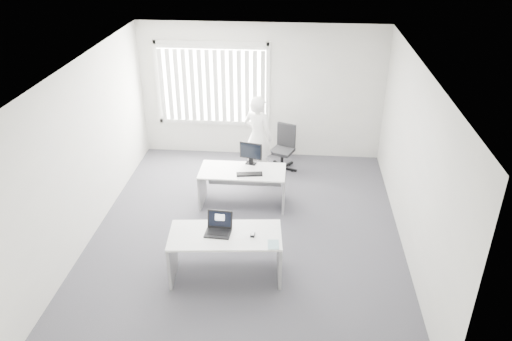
# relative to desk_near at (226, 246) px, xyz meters

# --- Properties ---
(ground) EXTENTS (6.00, 6.00, 0.00)m
(ground) POSITION_rel_desk_near_xyz_m (0.18, 1.09, -0.52)
(ground) COLOR #5C5B63
(ground) RESTS_ON ground
(wall_back) EXTENTS (5.00, 0.02, 2.80)m
(wall_back) POSITION_rel_desk_near_xyz_m (0.18, 4.09, 0.88)
(wall_back) COLOR beige
(wall_back) RESTS_ON ground
(wall_front) EXTENTS (5.00, 0.02, 2.80)m
(wall_front) POSITION_rel_desk_near_xyz_m (0.18, -1.91, 0.88)
(wall_front) COLOR beige
(wall_front) RESTS_ON ground
(wall_left) EXTENTS (0.02, 6.00, 2.80)m
(wall_left) POSITION_rel_desk_near_xyz_m (-2.32, 1.09, 0.88)
(wall_left) COLOR beige
(wall_left) RESTS_ON ground
(wall_right) EXTENTS (0.02, 6.00, 2.80)m
(wall_right) POSITION_rel_desk_near_xyz_m (2.68, 1.09, 0.88)
(wall_right) COLOR beige
(wall_right) RESTS_ON ground
(ceiling) EXTENTS (5.00, 6.00, 0.02)m
(ceiling) POSITION_rel_desk_near_xyz_m (0.18, 1.09, 2.28)
(ceiling) COLOR white
(ceiling) RESTS_ON wall_back
(window) EXTENTS (2.32, 0.06, 1.76)m
(window) POSITION_rel_desk_near_xyz_m (-0.82, 4.05, 1.03)
(window) COLOR silver
(window) RESTS_ON wall_back
(blinds) EXTENTS (2.20, 0.10, 1.50)m
(blinds) POSITION_rel_desk_near_xyz_m (-0.82, 3.99, 1.00)
(blinds) COLOR silver
(blinds) RESTS_ON wall_back
(desk_near) EXTENTS (1.63, 0.88, 0.72)m
(desk_near) POSITION_rel_desk_near_xyz_m (0.00, 0.00, 0.00)
(desk_near) COLOR white
(desk_near) RESTS_ON ground
(desk_far) EXTENTS (1.50, 0.70, 0.68)m
(desk_far) POSITION_rel_desk_near_xyz_m (0.02, 1.98, -0.02)
(desk_far) COLOR white
(desk_far) RESTS_ON ground
(office_chair) EXTENTS (0.69, 0.69, 0.93)m
(office_chair) POSITION_rel_desk_near_xyz_m (0.69, 3.43, -0.23)
(office_chair) COLOR black
(office_chair) RESTS_ON ground
(person) EXTENTS (0.72, 0.62, 1.66)m
(person) POSITION_rel_desk_near_xyz_m (0.20, 3.09, 0.32)
(person) COLOR white
(person) RESTS_ON ground
(laptop) EXTENTS (0.38, 0.34, 0.28)m
(laptop) POSITION_rel_desk_near_xyz_m (-0.10, 0.00, 0.34)
(laptop) COLOR black
(laptop) RESTS_ON desk_near
(paper_sheet) EXTENTS (0.39, 0.36, 0.00)m
(paper_sheet) POSITION_rel_desk_near_xyz_m (0.39, -0.09, 0.20)
(paper_sheet) COLOR white
(paper_sheet) RESTS_ON desk_near
(mouse) EXTENTS (0.06, 0.10, 0.04)m
(mouse) POSITION_rel_desk_near_xyz_m (0.39, -0.00, 0.22)
(mouse) COLOR #B7B6B9
(mouse) RESTS_ON paper_sheet
(booklet) EXTENTS (0.17, 0.22, 0.01)m
(booklet) POSITION_rel_desk_near_xyz_m (0.68, -0.19, 0.21)
(booklet) COLOR white
(booklet) RESTS_ON desk_near
(keyboard) EXTENTS (0.46, 0.21, 0.02)m
(keyboard) POSITION_rel_desk_near_xyz_m (0.16, 1.83, 0.18)
(keyboard) COLOR black
(keyboard) RESTS_ON desk_far
(monitor) EXTENTS (0.43, 0.22, 0.41)m
(monitor) POSITION_rel_desk_near_xyz_m (0.15, 2.25, 0.37)
(monitor) COLOR black
(monitor) RESTS_ON desk_far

